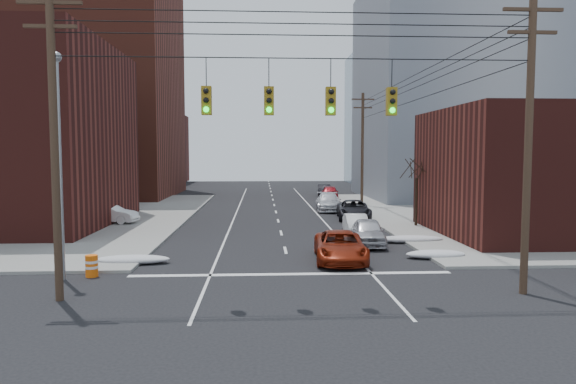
{
  "coord_description": "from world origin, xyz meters",
  "views": [
    {
      "loc": [
        -1.27,
        -15.37,
        5.27
      ],
      "look_at": [
        0.25,
        14.15,
        3.0
      ],
      "focal_mm": 32.0,
      "sensor_mm": 36.0,
      "label": 1
    }
  ],
  "objects": [
    {
      "name": "utility_pole_right",
      "position": [
        8.5,
        3.0,
        5.78
      ],
      "size": [
        2.2,
        0.28,
        11.0
      ],
      "color": "#473323",
      "rests_on": "ground"
    },
    {
      "name": "parked_car_a",
      "position": [
        4.8,
        13.37,
        0.75
      ],
      "size": [
        2.24,
        4.58,
        1.51
      ],
      "primitive_type": "imported",
      "rotation": [
        0.0,
        0.0,
        -0.11
      ],
      "color": "silver",
      "rests_on": "ground"
    },
    {
      "name": "red_pickup",
      "position": [
        2.54,
        9.13,
        0.72
      ],
      "size": [
        2.74,
        5.33,
        1.44
      ],
      "primitive_type": "imported",
      "rotation": [
        0.0,
        0.0,
        -0.07
      ],
      "color": "maroon",
      "rests_on": "ground"
    },
    {
      "name": "snow_nw",
      "position": [
        -7.4,
        9.0,
        0.21
      ],
      "size": [
        3.5,
        1.08,
        0.42
      ],
      "primitive_type": "ellipsoid",
      "color": "silver",
      "rests_on": "ground"
    },
    {
      "name": "building_storefront",
      "position": [
        18.0,
        16.0,
        4.0
      ],
      "size": [
        16.0,
        12.0,
        8.0
      ],
      "primitive_type": "cube",
      "color": "#4B1A16",
      "rests_on": "ground"
    },
    {
      "name": "building_brick_tall",
      "position": [
        -24.0,
        48.0,
        15.0
      ],
      "size": [
        24.0,
        20.0,
        30.0
      ],
      "primitive_type": "cube",
      "color": "maroon",
      "rests_on": "ground"
    },
    {
      "name": "construction_barrel",
      "position": [
        -8.5,
        6.5,
        0.48
      ],
      "size": [
        0.6,
        0.6,
        0.93
      ],
      "rotation": [
        0.0,
        0.0,
        -0.15
      ],
      "color": "#F2600C",
      "rests_on": "ground"
    },
    {
      "name": "parked_car_b",
      "position": [
        4.8,
        17.09,
        0.65
      ],
      "size": [
        1.57,
        4.0,
        1.3
      ],
      "primitive_type": "imported",
      "rotation": [
        0.0,
        0.0,
        -0.05
      ],
      "color": "silver",
      "rests_on": "ground"
    },
    {
      "name": "snow_east_far",
      "position": [
        7.4,
        14.0,
        0.21
      ],
      "size": [
        4.0,
        1.08,
        0.42
      ],
      "primitive_type": "ellipsoid",
      "color": "silver",
      "rests_on": "ground"
    },
    {
      "name": "utility_pole_left",
      "position": [
        -8.5,
        3.0,
        5.78
      ],
      "size": [
        2.2,
        0.28,
        11.0
      ],
      "color": "#473323",
      "rests_on": "ground"
    },
    {
      "name": "bare_tree",
      "position": [
        9.59,
        20.0,
        2.32
      ],
      "size": [
        2.09,
        2.2,
        4.93
      ],
      "color": "black",
      "rests_on": "ground"
    },
    {
      "name": "snow_ne",
      "position": [
        7.4,
        9.5,
        0.21
      ],
      "size": [
        3.0,
        1.08,
        0.42
      ],
      "primitive_type": "ellipsoid",
      "color": "silver",
      "rests_on": "ground"
    },
    {
      "name": "building_office",
      "position": [
        22.0,
        44.0,
        12.5
      ],
      "size": [
        22.0,
        20.0,
        25.0
      ],
      "primitive_type": "cube",
      "color": "gray",
      "rests_on": "ground"
    },
    {
      "name": "lot_car_b",
      "position": [
        -14.66,
        29.55,
        0.81
      ],
      "size": [
        5.23,
        3.61,
        1.33
      ],
      "primitive_type": "imported",
      "rotation": [
        0.0,
        0.0,
        1.89
      ],
      "color": "#ADADB2",
      "rests_on": "sidewalk_nw"
    },
    {
      "name": "street_light",
      "position": [
        -9.5,
        6.0,
        5.54
      ],
      "size": [
        0.44,
        0.44,
        9.32
      ],
      "color": "gray",
      "rests_on": "ground"
    },
    {
      "name": "building_brick_far",
      "position": [
        -26.0,
        74.0,
        6.0
      ],
      "size": [
        22.0,
        18.0,
        12.0
      ],
      "primitive_type": "cube",
      "color": "#4B1A16",
      "rests_on": "ground"
    },
    {
      "name": "lot_car_d",
      "position": [
        -19.6,
        27.37,
        0.76
      ],
      "size": [
        3.82,
        2.31,
        1.22
      ],
      "primitive_type": "imported",
      "rotation": [
        0.0,
        0.0,
        1.83
      ],
      "color": "#B5B5BA",
      "rests_on": "sidewalk_nw"
    },
    {
      "name": "parked_car_f",
      "position": [
        6.4,
        47.25,
        0.7
      ],
      "size": [
        1.9,
        4.36,
        1.4
      ],
      "primitive_type": "imported",
      "rotation": [
        0.0,
        0.0,
        -0.1
      ],
      "color": "black",
      "rests_on": "ground"
    },
    {
      "name": "lot_car_a",
      "position": [
        -12.36,
        22.35,
        0.82
      ],
      "size": [
        4.27,
        2.12,
        1.35
      ],
      "primitive_type": "imported",
      "rotation": [
        0.0,
        0.0,
        1.39
      ],
      "color": "white",
      "rests_on": "sidewalk_nw"
    },
    {
      "name": "traffic_signals",
      "position": [
        0.1,
        2.97,
        7.17
      ],
      "size": [
        17.0,
        0.42,
        2.02
      ],
      "color": "black",
      "rests_on": "ground"
    },
    {
      "name": "parked_car_c",
      "position": [
        6.03,
        24.75,
        0.75
      ],
      "size": [
        3.04,
        5.64,
        1.5
      ],
      "primitive_type": "imported",
      "rotation": [
        0.0,
        0.0,
        -0.1
      ],
      "color": "black",
      "rests_on": "ground"
    },
    {
      "name": "ground",
      "position": [
        0.0,
        0.0,
        0.0
      ],
      "size": [
        160.0,
        160.0,
        0.0
      ],
      "primitive_type": "plane",
      "color": "black",
      "rests_on": "ground"
    },
    {
      "name": "utility_pole_far",
      "position": [
        8.5,
        34.0,
        5.78
      ],
      "size": [
        2.2,
        0.28,
        11.0
      ],
      "color": "#473323",
      "rests_on": "ground"
    },
    {
      "name": "building_glass",
      "position": [
        24.0,
        70.0,
        11.0
      ],
      "size": [
        20.0,
        18.0,
        22.0
      ],
      "primitive_type": "cube",
      "color": "gray",
      "rests_on": "ground"
    },
    {
      "name": "parked_car_e",
      "position": [
        6.4,
        41.69,
        0.78
      ],
      "size": [
        2.36,
        4.75,
        1.56
      ],
      "primitive_type": "imported",
      "rotation": [
        0.0,
        0.0,
        -0.12
      ],
      "color": "maroon",
      "rests_on": "ground"
    },
    {
      "name": "parked_car_d",
      "position": [
        4.8,
        30.71,
        0.79
      ],
      "size": [
        2.58,
        5.59,
        1.58
      ],
      "primitive_type": "imported",
      "rotation": [
        0.0,
        0.0,
        -0.07
      ],
      "color": "silver",
      "rests_on": "ground"
    }
  ]
}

